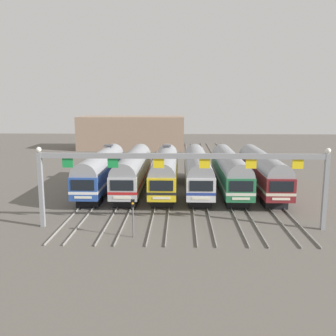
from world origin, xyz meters
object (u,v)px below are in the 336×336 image
Objects in this scene: commuter_train_stainless at (133,169)px; commuter_train_silver at (197,169)px; commuter_train_blue at (101,169)px; commuter_train_yellow at (165,169)px; catenary_gantry at (182,167)px; yard_signal_mast at (133,211)px; commuter_train_green at (230,170)px; commuter_train_maroon at (262,170)px.

commuter_train_stainless and commuter_train_silver have the same top height.
commuter_train_blue is 1.00× the size of commuter_train_silver.
catenary_gantry reaches higher than commuter_train_yellow.
commuter_train_silver is at bearing 70.08° from yard_signal_mast.
commuter_train_yellow reaches higher than commuter_train_green.
catenary_gantry is at bearing -66.88° from commuter_train_stainless.
commuter_train_silver is 13.88m from catenary_gantry.
catenary_gantry reaches higher than commuter_train_maroon.
commuter_train_maroon is 5.68× the size of yard_signal_mast.
commuter_train_stainless is 0.74× the size of catenary_gantry.
commuter_train_silver is at bearing 81.90° from catenary_gantry.
yard_signal_mast is at bearing -147.93° from catenary_gantry.
commuter_train_stainless is at bearing -0.07° from commuter_train_blue.
commuter_train_yellow is at bearing 179.98° from commuter_train_maroon.
commuter_train_blue is at bearing 179.98° from commuter_train_silver.
commuter_train_blue is at bearing 179.98° from commuter_train_green.
commuter_train_maroon is (19.21, -0.00, -0.00)m from commuter_train_blue.
commuter_train_yellow is (7.68, 0.00, 0.00)m from commuter_train_blue.
commuter_train_stainless is 1.00× the size of commuter_train_silver.
commuter_train_stainless reaches higher than yard_signal_mast.
commuter_train_silver is at bearing 180.00° from commuter_train_maroon.
commuter_train_blue reaches higher than commuter_train_stainless.
commuter_train_silver and commuter_train_maroon have the same top height.
commuter_train_yellow is at bearing 98.10° from catenary_gantry.
commuter_train_blue is at bearing 179.93° from commuter_train_stainless.
commuter_train_blue reaches higher than commuter_train_green.
commuter_train_blue is at bearing 125.43° from catenary_gantry.
yard_signal_mast is at bearing -70.09° from commuter_train_blue.
commuter_train_blue is 3.84m from commuter_train_stainless.
commuter_train_stainless is 1.00× the size of commuter_train_yellow.
commuter_train_yellow reaches higher than commuter_train_stainless.
commuter_train_green and commuter_train_maroon have the same top height.
commuter_train_yellow reaches higher than yard_signal_mast.
commuter_train_green is 0.74× the size of catenary_gantry.
commuter_train_blue reaches higher than commuter_train_silver.
commuter_train_yellow is at bearing 83.11° from yard_signal_mast.
commuter_train_green is (3.84, 0.00, 0.00)m from commuter_train_silver.
commuter_train_stainless is 7.68m from commuter_train_silver.
catenary_gantry reaches higher than commuter_train_silver.
commuter_train_stainless is 14.91m from catenary_gantry.
yard_signal_mast is (-13.45, -15.90, -0.47)m from commuter_train_maroon.
commuter_train_blue reaches higher than yard_signal_mast.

